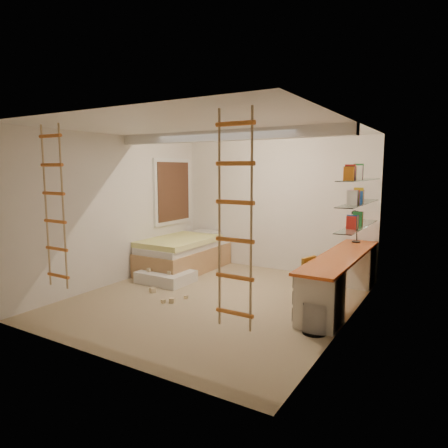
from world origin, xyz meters
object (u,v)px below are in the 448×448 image
Objects in this scene: desk at (341,277)px; swivel_chair at (309,290)px; play_platform at (165,273)px; bed at (184,254)px.

desk is 0.62m from swivel_chair.
play_platform is at bearing -171.32° from desk.
swivel_chair is (2.88, -0.88, -0.04)m from bed.
swivel_chair reaches higher than desk.
swivel_chair is 2.70m from play_platform.
play_platform is (-2.70, 0.06, -0.13)m from swivel_chair.
swivel_chair is at bearing -121.47° from desk.
play_platform is (-3.02, -0.46, -0.25)m from desk.
bed is at bearing 173.51° from desk.
desk is 1.40× the size of bed.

